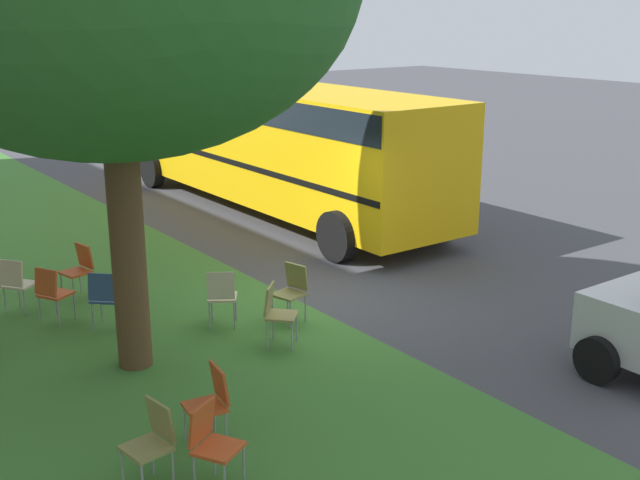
{
  "coord_description": "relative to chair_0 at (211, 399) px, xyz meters",
  "views": [
    {
      "loc": [
        -9.62,
        7.04,
        4.51
      ],
      "look_at": [
        -0.86,
        0.61,
        1.36
      ],
      "focal_mm": 44.66,
      "sensor_mm": 36.0,
      "label": 1
    }
  ],
  "objects": [
    {
      "name": "ground",
      "position": [
        2.75,
        -3.44,
        -0.52
      ],
      "size": [
        80.0,
        80.0,
        0.0
      ],
      "primitive_type": "plane",
      "color": "#424247"
    },
    {
      "name": "chair_3",
      "position": [
        5.27,
        -0.49,
        0.0
      ],
      "size": [
        0.49,
        0.5,
        0.88
      ],
      "color": "#C64C1E",
      "rests_on": "ground"
    },
    {
      "name": "chair_8",
      "position": [
        -0.74,
        0.4,
        0.0
      ],
      "size": [
        0.57,
        0.56,
        0.88
      ],
      "color": "#C64C1E",
      "rests_on": "ground"
    },
    {
      "name": "chair_6",
      "position": [
        5.14,
        0.54,
        0.0
      ],
      "size": [
        0.58,
        0.58,
        0.88
      ],
      "color": "beige",
      "rests_on": "ground"
    },
    {
      "name": "chair_2",
      "position": [
        2.38,
        -2.68,
        0.0
      ],
      "size": [
        0.5,
        0.51,
        0.88
      ],
      "color": "olive",
      "rests_on": "ground"
    },
    {
      "name": "chair_9",
      "position": [
        -0.38,
        0.85,
        0.0
      ],
      "size": [
        0.47,
        0.48,
        0.88
      ],
      "color": "olive",
      "rests_on": "ground"
    },
    {
      "name": "chair_10",
      "position": [
        4.4,
        0.24,
        0.0
      ],
      "size": [
        0.56,
        0.57,
        0.88
      ],
      "color": "#C64C1E",
      "rests_on": "ground"
    },
    {
      "name": "chair_4",
      "position": [
        1.77,
        -2.01,
        0.0
      ],
      "size": [
        0.59,
        0.59,
        0.88
      ],
      "color": "olive",
      "rests_on": "ground"
    },
    {
      "name": "chair_1",
      "position": [
        3.75,
        -0.32,
        0.0
      ],
      "size": [
        0.59,
        0.59,
        0.88
      ],
      "color": "#335184",
      "rests_on": "ground"
    },
    {
      "name": "school_bus",
      "position": [
        8.34,
        -6.29,
        1.24
      ],
      "size": [
        10.4,
        2.8,
        2.88
      ],
      "color": "yellow",
      "rests_on": "ground"
    },
    {
      "name": "chair_0",
      "position": [
        0.0,
        0.0,
        0.0
      ],
      "size": [
        0.47,
        0.48,
        0.88
      ],
      "color": "#C64C1E",
      "rests_on": "ground"
    },
    {
      "name": "chair_11",
      "position": [
        2.8,
        -1.72,
        0.0
      ],
      "size": [
        0.58,
        0.58,
        0.88
      ],
      "color": "beige",
      "rests_on": "ground"
    },
    {
      "name": "grass_verge",
      "position": [
        2.75,
        -0.24,
        -0.52
      ],
      "size": [
        48.0,
        6.0,
        0.01
      ],
      "primitive_type": "cube",
      "color": "#3D752D",
      "rests_on": "ground"
    }
  ]
}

